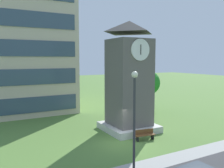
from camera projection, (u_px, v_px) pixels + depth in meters
name	position (u px, v px, depth m)	size (l,w,h in m)	color
ground_plane	(121.00, 144.00, 19.25)	(160.00, 160.00, 0.00)	#567F38
kerb_strip	(154.00, 163.00, 15.55)	(120.00, 1.60, 0.01)	#9E9E99
office_building	(10.00, 50.00, 31.88)	(14.29, 13.79, 16.00)	beige
clock_tower	(129.00, 83.00, 22.48)	(4.62, 4.62, 10.29)	#605B56
park_bench	(145.00, 135.00, 20.07)	(1.85, 0.73, 0.88)	brown
street_lamp	(134.00, 114.00, 13.05)	(0.36, 0.36, 6.13)	#333338
tree_streetside	(148.00, 83.00, 30.86)	(3.19, 3.19, 5.37)	#513823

